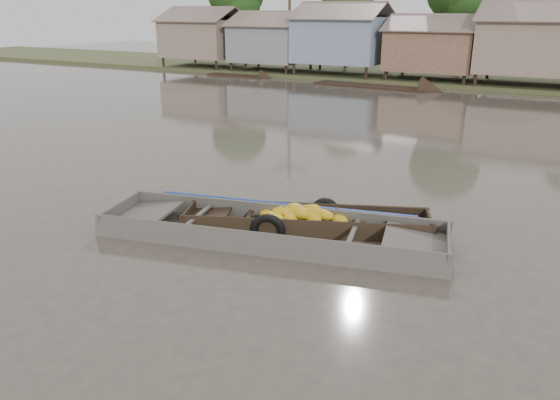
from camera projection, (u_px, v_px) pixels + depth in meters
The scene contains 4 objects.
ground at pixel (263, 247), 11.76m from camera, with size 120.00×120.00×0.00m, color #463D35.
riverbank at pixel (548, 38), 35.74m from camera, with size 120.00×12.47×10.22m.
banana_boat at pixel (302, 221), 12.73m from camera, with size 5.83×3.42×0.83m.
viewer_boat at pixel (273, 235), 12.19m from camera, with size 7.97×3.66×0.62m.
Camera 1 is at (5.50, -9.26, 4.84)m, focal length 35.00 mm.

